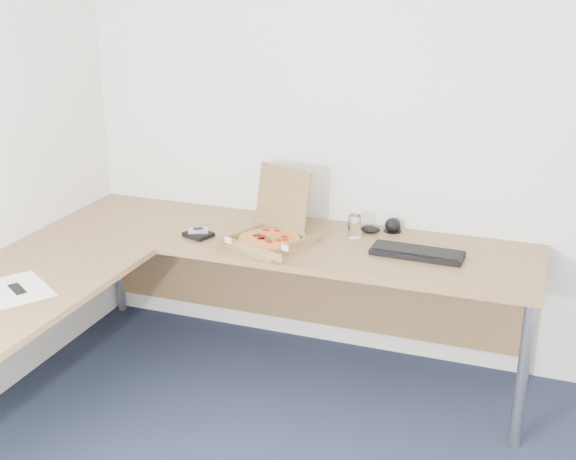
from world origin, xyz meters
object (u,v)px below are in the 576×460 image
at_px(keyboard, 417,253).
at_px(wallet, 198,235).
at_px(drinking_glass, 355,226).
at_px(pizza_box, 270,235).
at_px(desk, 191,265).

relative_size(keyboard, wallet, 3.33).
bearing_deg(drinking_glass, pizza_box, -148.51).
xyz_separation_m(pizza_box, keyboard, (0.71, 0.08, -0.03)).
distance_m(desk, pizza_box, 0.43).
relative_size(drinking_glass, keyboard, 0.27).
bearing_deg(desk, pizza_box, 50.62).
distance_m(pizza_box, keyboard, 0.72).
distance_m(pizza_box, wallet, 0.38).
bearing_deg(desk, keyboard, 22.83).
bearing_deg(keyboard, drinking_glass, 159.78).
distance_m(keyboard, wallet, 1.10).
xyz_separation_m(desk, wallet, (-0.10, 0.29, 0.04)).
relative_size(desk, keyboard, 5.77).
distance_m(desk, drinking_glass, 0.85).
xyz_separation_m(desk, drinking_glass, (0.64, 0.56, 0.09)).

